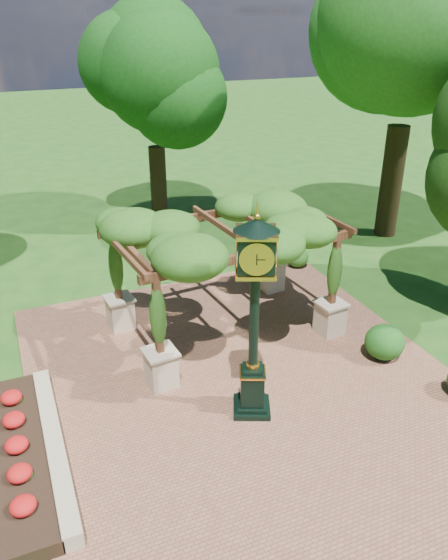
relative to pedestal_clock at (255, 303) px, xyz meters
name	(u,v)px	position (x,y,z in m)	size (l,w,h in m)	color
ground	(266,411)	(0.31, -0.15, -2.81)	(120.00, 120.00, 0.00)	#1E4714
brick_plaza	(248,386)	(0.31, 0.85, -2.79)	(10.00, 12.00, 0.04)	brown
border_wall	(55,446)	(-4.29, 0.35, -2.61)	(0.35, 5.00, 0.40)	#C6B793
flower_bed	(8,459)	(-5.19, 0.35, -2.63)	(1.50, 5.00, 0.36)	red
pedestal_clock	(255,303)	(0.00, 0.00, 0.00)	(1.22, 1.22, 4.70)	black
pergola	(224,231)	(0.77, 3.44, 0.22)	(6.19, 4.22, 3.70)	beige
sundial	(200,264)	(1.44, 7.19, -2.41)	(0.54, 0.54, 0.91)	#97968E
shrub_mid	(385,342)	(4.07, 0.57, -2.31)	(1.02, 1.02, 0.92)	#1B5116
shrub_back	(298,257)	(4.83, 6.40, -2.43)	(0.77, 0.77, 0.69)	#2A631C
tree_north	(153,85)	(1.82, 13.21, 2.73)	(4.15, 4.15, 8.09)	#352415
tree_east_far	(413,27)	(9.74, 7.87, 4.88)	(6.02, 6.02, 11.19)	#312413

